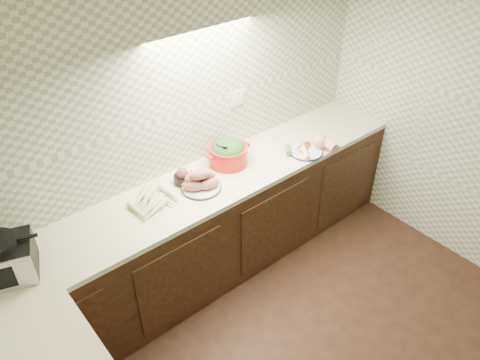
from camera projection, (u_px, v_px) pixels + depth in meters
room at (395, 207)px, 2.10m from camera, size 3.60×3.60×2.60m
counter at (197, 347)px, 2.86m from camera, size 3.60×3.60×0.90m
toaster_oven at (0, 260)px, 2.66m from camera, size 0.45×0.40×0.26m
parsnip_pile at (149, 203)px, 3.23m from camera, size 0.34×0.37×0.08m
sweet_potato_plate at (200, 181)px, 3.39m from camera, size 0.31×0.30×0.17m
onion_bowl at (184, 177)px, 3.46m from camera, size 0.16×0.16×0.13m
dutch_oven at (228, 152)px, 3.63m from camera, size 0.38×0.33×0.21m
veg_plate at (312, 146)px, 3.81m from camera, size 0.41×0.31×0.13m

